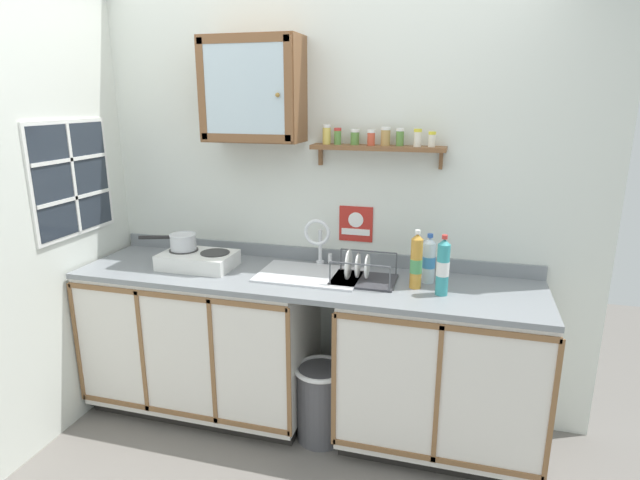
{
  "coord_description": "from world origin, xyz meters",
  "views": [
    {
      "loc": [
        0.84,
        -2.34,
        1.89
      ],
      "look_at": [
        0.07,
        0.41,
        1.11
      ],
      "focal_mm": 29.25,
      "sensor_mm": 36.0,
      "label": 1
    }
  ],
  "objects_px": {
    "sink": "(311,278)",
    "hot_plate_stove": "(198,260)",
    "bottle_juice_amber_1": "(416,262)",
    "warning_sign": "(356,224)",
    "bottle_detergent_teal_0": "(443,267)",
    "saucepan": "(182,241)",
    "dish_rack": "(361,275)",
    "trash_bin": "(321,401)",
    "bottle_water_clear_2": "(429,260)",
    "wall_cabinet": "(253,90)"
  },
  "relations": [
    {
      "from": "wall_cabinet",
      "to": "warning_sign",
      "type": "relative_size",
      "value": 2.73
    },
    {
      "from": "wall_cabinet",
      "to": "bottle_juice_amber_1",
      "type": "bearing_deg",
      "value": -11.29
    },
    {
      "from": "saucepan",
      "to": "bottle_juice_amber_1",
      "type": "relative_size",
      "value": 1.04
    },
    {
      "from": "hot_plate_stove",
      "to": "dish_rack",
      "type": "distance_m",
      "value": 0.97
    },
    {
      "from": "dish_rack",
      "to": "bottle_water_clear_2",
      "type": "bearing_deg",
      "value": 13.42
    },
    {
      "from": "bottle_juice_amber_1",
      "to": "dish_rack",
      "type": "height_order",
      "value": "bottle_juice_amber_1"
    },
    {
      "from": "hot_plate_stove",
      "to": "wall_cabinet",
      "type": "bearing_deg",
      "value": 33.45
    },
    {
      "from": "dish_rack",
      "to": "warning_sign",
      "type": "xyz_separation_m",
      "value": [
        -0.1,
        0.29,
        0.21
      ]
    },
    {
      "from": "hot_plate_stove",
      "to": "bottle_detergent_teal_0",
      "type": "bearing_deg",
      "value": -2.42
    },
    {
      "from": "sink",
      "to": "wall_cabinet",
      "type": "xyz_separation_m",
      "value": [
        -0.38,
        0.15,
        1.02
      ]
    },
    {
      "from": "bottle_water_clear_2",
      "to": "wall_cabinet",
      "type": "height_order",
      "value": "wall_cabinet"
    },
    {
      "from": "dish_rack",
      "to": "wall_cabinet",
      "type": "distance_m",
      "value": 1.19
    },
    {
      "from": "dish_rack",
      "to": "trash_bin",
      "type": "relative_size",
      "value": 0.76
    },
    {
      "from": "sink",
      "to": "bottle_detergent_teal_0",
      "type": "bearing_deg",
      "value": -8.62
    },
    {
      "from": "warning_sign",
      "to": "trash_bin",
      "type": "relative_size",
      "value": 0.46
    },
    {
      "from": "bottle_juice_amber_1",
      "to": "bottle_water_clear_2",
      "type": "relative_size",
      "value": 1.16
    },
    {
      "from": "bottle_juice_amber_1",
      "to": "wall_cabinet",
      "type": "xyz_separation_m",
      "value": [
        -0.96,
        0.19,
        0.87
      ]
    },
    {
      "from": "sink",
      "to": "hot_plate_stove",
      "type": "xyz_separation_m",
      "value": [
        -0.67,
        -0.05,
        0.06
      ]
    },
    {
      "from": "saucepan",
      "to": "wall_cabinet",
      "type": "relative_size",
      "value": 0.57
    },
    {
      "from": "bottle_water_clear_2",
      "to": "dish_rack",
      "type": "height_order",
      "value": "bottle_water_clear_2"
    },
    {
      "from": "warning_sign",
      "to": "trash_bin",
      "type": "xyz_separation_m",
      "value": [
        -0.09,
        -0.43,
        -0.93
      ]
    },
    {
      "from": "dish_rack",
      "to": "hot_plate_stove",
      "type": "bearing_deg",
      "value": -178.46
    },
    {
      "from": "wall_cabinet",
      "to": "trash_bin",
      "type": "relative_size",
      "value": 1.26
    },
    {
      "from": "wall_cabinet",
      "to": "trash_bin",
      "type": "bearing_deg",
      "value": -32.88
    },
    {
      "from": "sink",
      "to": "warning_sign",
      "type": "xyz_separation_m",
      "value": [
        0.2,
        0.27,
        0.26
      ]
    },
    {
      "from": "sink",
      "to": "warning_sign",
      "type": "height_order",
      "value": "warning_sign"
    },
    {
      "from": "hot_plate_stove",
      "to": "trash_bin",
      "type": "xyz_separation_m",
      "value": [
        0.78,
        -0.11,
        -0.74
      ]
    },
    {
      "from": "bottle_detergent_teal_0",
      "to": "bottle_juice_amber_1",
      "type": "height_order",
      "value": "same"
    },
    {
      "from": "bottle_detergent_teal_0",
      "to": "trash_bin",
      "type": "distance_m",
      "value": 1.04
    },
    {
      "from": "hot_plate_stove",
      "to": "trash_bin",
      "type": "distance_m",
      "value": 1.08
    },
    {
      "from": "dish_rack",
      "to": "trash_bin",
      "type": "bearing_deg",
      "value": -143.83
    },
    {
      "from": "bottle_juice_amber_1",
      "to": "trash_bin",
      "type": "distance_m",
      "value": 0.97
    },
    {
      "from": "bottle_detergent_teal_0",
      "to": "warning_sign",
      "type": "distance_m",
      "value": 0.66
    },
    {
      "from": "bottle_detergent_teal_0",
      "to": "trash_bin",
      "type": "bearing_deg",
      "value": -174.99
    },
    {
      "from": "bottle_detergent_teal_0",
      "to": "saucepan",
      "type": "bearing_deg",
      "value": 177.05
    },
    {
      "from": "saucepan",
      "to": "wall_cabinet",
      "type": "bearing_deg",
      "value": 23.76
    },
    {
      "from": "bottle_detergent_teal_0",
      "to": "hot_plate_stove",
      "type": "bearing_deg",
      "value": 177.58
    },
    {
      "from": "wall_cabinet",
      "to": "trash_bin",
      "type": "xyz_separation_m",
      "value": [
        0.48,
        -0.31,
        -1.7
      ]
    },
    {
      "from": "bottle_juice_amber_1",
      "to": "dish_rack",
      "type": "xyz_separation_m",
      "value": [
        -0.29,
        0.02,
        -0.11
      ]
    },
    {
      "from": "sink",
      "to": "wall_cabinet",
      "type": "bearing_deg",
      "value": 158.68
    },
    {
      "from": "bottle_juice_amber_1",
      "to": "warning_sign",
      "type": "bearing_deg",
      "value": 141.08
    },
    {
      "from": "bottle_water_clear_2",
      "to": "dish_rack",
      "type": "distance_m",
      "value": 0.37
    },
    {
      "from": "dish_rack",
      "to": "wall_cabinet",
      "type": "height_order",
      "value": "wall_cabinet"
    },
    {
      "from": "warning_sign",
      "to": "bottle_detergent_teal_0",
      "type": "bearing_deg",
      "value": -35.67
    },
    {
      "from": "saucepan",
      "to": "warning_sign",
      "type": "relative_size",
      "value": 1.55
    },
    {
      "from": "bottle_juice_amber_1",
      "to": "warning_sign",
      "type": "relative_size",
      "value": 1.49
    },
    {
      "from": "dish_rack",
      "to": "bottle_detergent_teal_0",
      "type": "bearing_deg",
      "value": -11.25
    },
    {
      "from": "saucepan",
      "to": "bottle_juice_amber_1",
      "type": "distance_m",
      "value": 1.37
    },
    {
      "from": "bottle_detergent_teal_0",
      "to": "trash_bin",
      "type": "height_order",
      "value": "bottle_detergent_teal_0"
    },
    {
      "from": "bottle_detergent_teal_0",
      "to": "bottle_water_clear_2",
      "type": "height_order",
      "value": "bottle_detergent_teal_0"
    }
  ]
}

